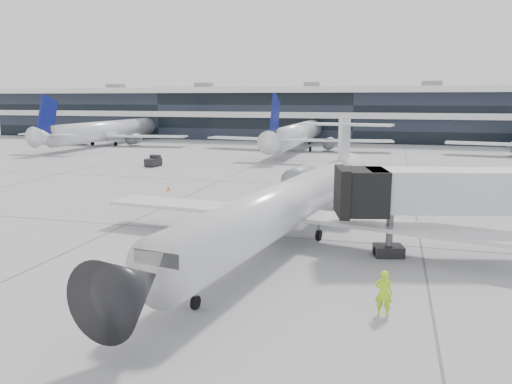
% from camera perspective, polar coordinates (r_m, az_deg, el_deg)
% --- Properties ---
extents(ground, '(220.00, 220.00, 0.00)m').
position_cam_1_polar(ground, '(32.76, 0.58, -4.98)').
color(ground, '#97979A').
rests_on(ground, ground).
extents(terminal, '(170.00, 22.00, 10.00)m').
position_cam_1_polar(terminal, '(112.85, 11.48, 8.48)').
color(terminal, black).
rests_on(terminal, ground).
extents(bg_jet_left, '(32.00, 40.00, 9.60)m').
position_cam_1_polar(bg_jet_left, '(101.03, -16.37, 5.20)').
color(bg_jet_left, silver).
rests_on(bg_jet_left, ground).
extents(bg_jet_center, '(32.00, 40.00, 9.60)m').
position_cam_1_polar(bg_jet_center, '(87.44, 4.81, 4.81)').
color(bg_jet_center, silver).
rests_on(bg_jet_center, ground).
extents(regional_jet, '(25.56, 31.88, 7.38)m').
position_cam_1_polar(regional_jet, '(30.67, 3.77, -1.24)').
color(regional_jet, silver).
rests_on(regional_jet, ground).
extents(jet_bridge, '(15.91, 6.51, 5.15)m').
position_cam_1_polar(jet_bridge, '(30.57, 25.89, 0.02)').
color(jet_bridge, '#AFB2B4').
rests_on(jet_bridge, ground).
extents(ramp_worker, '(0.75, 0.52, 1.95)m').
position_cam_1_polar(ramp_worker, '(21.48, 14.38, -11.13)').
color(ramp_worker, '#B3F219').
rests_on(ramp_worker, ground).
extents(traffic_cone, '(0.49, 0.49, 0.54)m').
position_cam_1_polar(traffic_cone, '(49.18, -9.98, 0.45)').
color(traffic_cone, orange).
rests_on(traffic_cone, ground).
extents(far_tug, '(1.59, 2.45, 1.49)m').
position_cam_1_polar(far_tug, '(67.24, -11.62, 3.45)').
color(far_tug, black).
rests_on(far_tug, ground).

